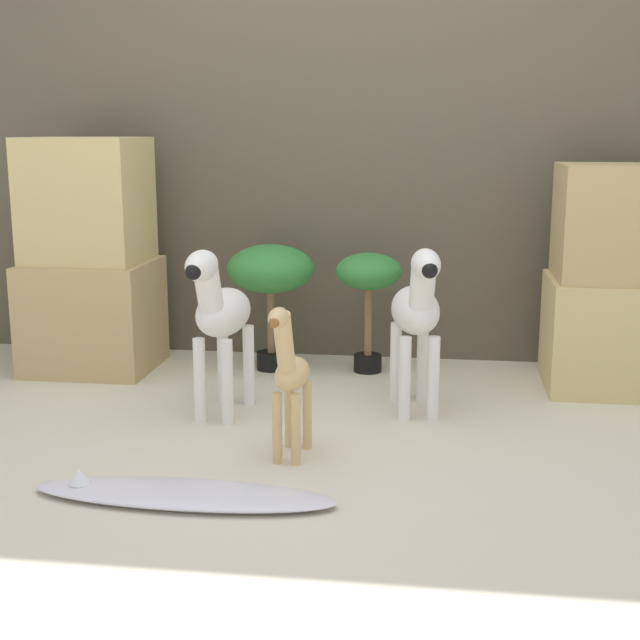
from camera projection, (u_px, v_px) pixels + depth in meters
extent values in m
plane|color=beige|center=(305.00, 467.00, 3.05)|extent=(14.00, 14.00, 0.00)
cube|color=brown|center=(354.00, 136.00, 4.35)|extent=(6.40, 0.08, 2.20)
cube|color=tan|center=(93.00, 315.00, 4.26)|extent=(0.58, 0.52, 0.52)
cube|color=#D1B775|center=(87.00, 200.00, 4.14)|extent=(0.52, 0.47, 0.58)
cube|color=#D1B775|center=(613.00, 334.00, 3.94)|extent=(0.58, 0.52, 0.49)
cube|color=tan|center=(621.00, 222.00, 3.84)|extent=(0.53, 0.48, 0.50)
cylinder|color=white|center=(433.00, 378.00, 3.51)|extent=(0.05, 0.05, 0.34)
cylinder|color=white|center=(405.00, 379.00, 3.51)|extent=(0.05, 0.05, 0.34)
cylinder|color=white|center=(422.00, 361.00, 3.77)|extent=(0.05, 0.05, 0.34)
cylinder|color=white|center=(396.00, 362.00, 3.76)|extent=(0.05, 0.05, 0.34)
ellipsoid|color=white|center=(415.00, 310.00, 3.59)|extent=(0.26, 0.40, 0.19)
cylinder|color=white|center=(423.00, 285.00, 3.40)|extent=(0.12, 0.17, 0.22)
ellipsoid|color=white|center=(426.00, 264.00, 3.33)|extent=(0.14, 0.21, 0.12)
sphere|color=black|center=(430.00, 271.00, 3.25)|extent=(0.06, 0.06, 0.06)
cube|color=black|center=(423.00, 282.00, 3.40)|extent=(0.04, 0.09, 0.18)
cylinder|color=white|center=(227.00, 382.00, 3.46)|extent=(0.05, 0.05, 0.34)
cylinder|color=white|center=(200.00, 380.00, 3.49)|extent=(0.05, 0.05, 0.34)
cylinder|color=white|center=(249.00, 365.00, 3.71)|extent=(0.05, 0.05, 0.34)
cylinder|color=white|center=(223.00, 363.00, 3.74)|extent=(0.05, 0.05, 0.34)
ellipsoid|color=white|center=(224.00, 312.00, 3.54)|extent=(0.23, 0.39, 0.19)
cylinder|color=white|center=(208.00, 287.00, 3.37)|extent=(0.11, 0.16, 0.22)
ellipsoid|color=white|center=(202.00, 266.00, 3.29)|extent=(0.13, 0.21, 0.12)
sphere|color=black|center=(193.00, 272.00, 3.21)|extent=(0.06, 0.06, 0.06)
cube|color=black|center=(208.00, 284.00, 3.36)|extent=(0.03, 0.09, 0.18)
cylinder|color=tan|center=(296.00, 429.00, 3.04)|extent=(0.03, 0.03, 0.25)
cylinder|color=tan|center=(277.00, 428.00, 3.06)|extent=(0.03, 0.03, 0.25)
cylinder|color=tan|center=(307.00, 415.00, 3.20)|extent=(0.03, 0.03, 0.25)
cylinder|color=tan|center=(289.00, 413.00, 3.22)|extent=(0.03, 0.03, 0.25)
ellipsoid|color=tan|center=(292.00, 374.00, 3.09)|extent=(0.13, 0.24, 0.11)
cylinder|color=tan|center=(284.00, 343.00, 2.97)|extent=(0.07, 0.13, 0.23)
ellipsoid|color=tan|center=(278.00, 318.00, 2.88)|extent=(0.07, 0.12, 0.07)
sphere|color=brown|center=(274.00, 323.00, 2.84)|extent=(0.03, 0.03, 0.03)
cylinder|color=black|center=(272.00, 361.00, 4.28)|extent=(0.14, 0.14, 0.08)
cylinder|color=brown|center=(271.00, 322.00, 4.24)|extent=(0.04, 0.04, 0.29)
ellipsoid|color=#337F38|center=(270.00, 269.00, 4.18)|extent=(0.41, 0.41, 0.23)
cylinder|color=black|center=(368.00, 363.00, 4.24)|extent=(0.13, 0.13, 0.08)
cylinder|color=brown|center=(368.00, 322.00, 4.20)|extent=(0.04, 0.04, 0.32)
ellipsoid|color=#337F38|center=(369.00, 271.00, 4.15)|extent=(0.31, 0.31, 0.17)
ellipsoid|color=silver|center=(184.00, 494.00, 2.77)|extent=(0.97, 0.25, 0.04)
cone|color=white|center=(80.00, 476.00, 2.81)|extent=(0.07, 0.07, 0.05)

